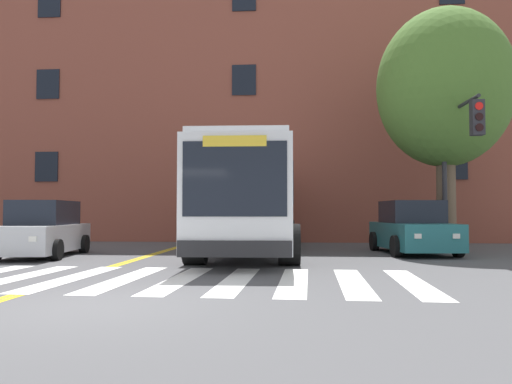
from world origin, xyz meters
The scene contains 11 objects.
ground_plane centered at (0.00, 0.00, 0.00)m, with size 120.00×120.00×0.00m, color #4C4C4F.
crosswalk centered at (-0.44, 2.83, 0.00)m, with size 12.05×4.47×0.01m.
lane_line_yellow_inner centered at (-1.64, 16.83, 0.00)m, with size 0.12×36.00×0.01m, color gold.
lane_line_yellow_outer centered at (-1.48, 16.83, 0.00)m, with size 0.12×36.00×0.01m, color gold.
city_bus centered at (1.54, 9.03, 1.79)m, with size 3.17×11.11×3.29m.
car_silver_near_lane centered at (-4.70, 7.63, 0.79)m, with size 2.30×4.36×1.71m.
car_teal_far_lane centered at (6.84, 9.64, 0.79)m, with size 2.40×4.39×1.73m.
car_black_behind_bus centered at (0.57, 17.40, 0.88)m, with size 2.31×4.19×1.93m.
traffic_light_near_corner centered at (8.07, 8.80, 3.36)m, with size 0.35×3.10×4.96m.
street_tree_curbside_large centered at (8.22, 10.60, 5.67)m, with size 4.78×4.52×8.50m.
building_facade centered at (-3.98, 19.79, 6.98)m, with size 34.90×9.11×13.96m.
Camera 1 is at (3.02, -7.13, 1.36)m, focal length 35.00 mm.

